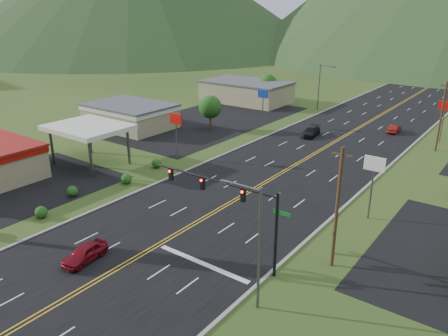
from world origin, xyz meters
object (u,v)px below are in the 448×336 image
Objects in this scene: traffic_signal at (232,200)px; car_red_near at (85,254)px; gas_canopy at (88,128)px; car_red_far at (394,129)px; streetlight_west at (321,84)px; streetlight_east at (255,240)px; car_dark_mid at (311,132)px.

traffic_signal is 12.87m from car_red_near.
traffic_signal is 29.59m from gas_canopy.
car_red_far is at bearing 90.87° from traffic_signal.
car_red_far is (17.44, -8.53, -4.54)m from streetlight_west.
traffic_signal is at bearing 139.61° from streetlight_east.
streetlight_west is 2.33× the size of car_red_far.
traffic_signal is at bearing -80.82° from car_dark_mid.
traffic_signal reaches higher than gas_canopy.
gas_canopy is 2.42× the size of car_red_near.
streetlight_west reaches higher than car_red_near.
streetlight_east reaches higher than car_red_far.
car_red_near is (-14.17, -3.38, -4.48)m from streetlight_east.
streetlight_east is 35.28m from gas_canopy.
gas_canopy is (-33.18, 12.00, -0.31)m from streetlight_east.
car_red_far is at bearing 96.01° from streetlight_east.
traffic_signal is 47.71m from car_red_far.
traffic_signal is 3.16× the size of car_red_near.
streetlight_east is 2.33× the size of car_red_far.
streetlight_east reaches higher than gas_canopy.
traffic_signal is 1.46× the size of streetlight_west.
traffic_signal reaches higher than car_red_far.
car_red_far is (8.75, 54.84, -0.07)m from car_red_near.
traffic_signal reaches higher than car_dark_mid.
car_red_far is (-0.72, 47.47, -4.69)m from traffic_signal.
car_dark_mid is (-10.92, 37.36, -4.61)m from traffic_signal.
car_red_far is (-5.42, 51.47, -4.54)m from streetlight_east.
streetlight_east is 0.90× the size of gas_canopy.
car_dark_mid is at bearing 106.29° from traffic_signal.
gas_canopy is 34.46m from car_dark_mid.
gas_canopy is at bearing -128.01° from car_dark_mid.
streetlight_east reaches higher than car_red_near.
traffic_signal is at bearing 89.12° from car_red_far.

